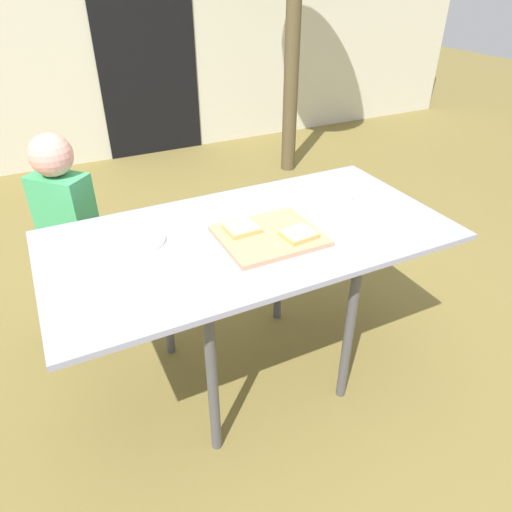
# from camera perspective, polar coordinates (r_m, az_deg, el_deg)

# --- Properties ---
(ground_plane) EXTENTS (16.00, 16.00, 0.00)m
(ground_plane) POSITION_cam_1_polar(r_m,az_deg,el_deg) (2.20, -0.56, -13.94)
(ground_plane) COLOR olive
(house_door) EXTENTS (0.90, 0.02, 2.00)m
(house_door) POSITION_cam_1_polar(r_m,az_deg,el_deg) (4.58, -13.44, 24.25)
(house_door) COLOR black
(house_door) RESTS_ON ground
(dining_table) EXTENTS (1.52, 0.78, 0.73)m
(dining_table) POSITION_cam_1_polar(r_m,az_deg,el_deg) (1.78, -0.67, 1.02)
(dining_table) COLOR #9497B1
(dining_table) RESTS_ON ground
(cutting_board) EXTENTS (0.36, 0.31, 0.02)m
(cutting_board) POSITION_cam_1_polar(r_m,az_deg,el_deg) (1.71, 1.65, 2.51)
(cutting_board) COLOR tan
(cutting_board) RESTS_ON dining_table
(pizza_slice_far_left) EXTENTS (0.12, 0.11, 0.02)m
(pizza_slice_far_left) POSITION_cam_1_polar(r_m,az_deg,el_deg) (1.72, -1.80, 3.45)
(pizza_slice_far_left) COLOR tan
(pizza_slice_far_left) RESTS_ON cutting_board
(pizza_slice_near_right) EXTENTS (0.13, 0.12, 0.02)m
(pizza_slice_near_right) POSITION_cam_1_polar(r_m,az_deg,el_deg) (1.69, 5.24, 2.71)
(pizza_slice_near_right) COLOR tan
(pizza_slice_near_right) RESTS_ON cutting_board
(plate_white_left) EXTENTS (0.20, 0.20, 0.01)m
(plate_white_left) POSITION_cam_1_polar(r_m,az_deg,el_deg) (1.74, -14.29, 1.83)
(plate_white_left) COLOR white
(plate_white_left) RESTS_ON dining_table
(plate_white_right) EXTENTS (0.20, 0.20, 0.01)m
(plate_white_right) POSITION_cam_1_polar(r_m,az_deg,el_deg) (2.06, 9.10, 7.43)
(plate_white_right) COLOR white
(plate_white_right) RESTS_ON dining_table
(child_left) EXTENTS (0.27, 0.27, 1.02)m
(child_left) POSITION_cam_1_polar(r_m,az_deg,el_deg) (2.23, -22.01, 3.13)
(child_left) COLOR #473D3B
(child_left) RESTS_ON ground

